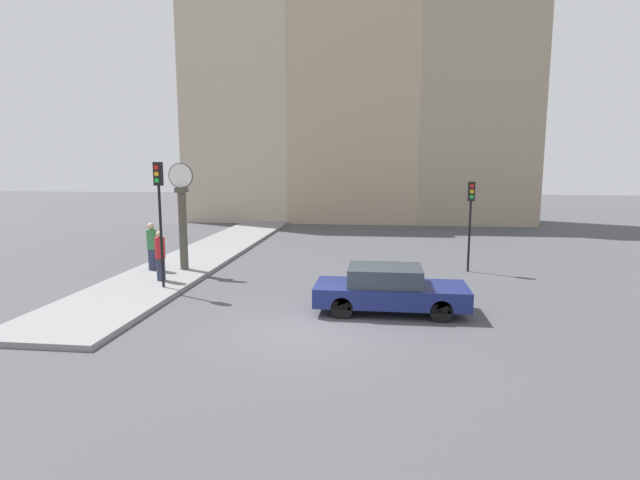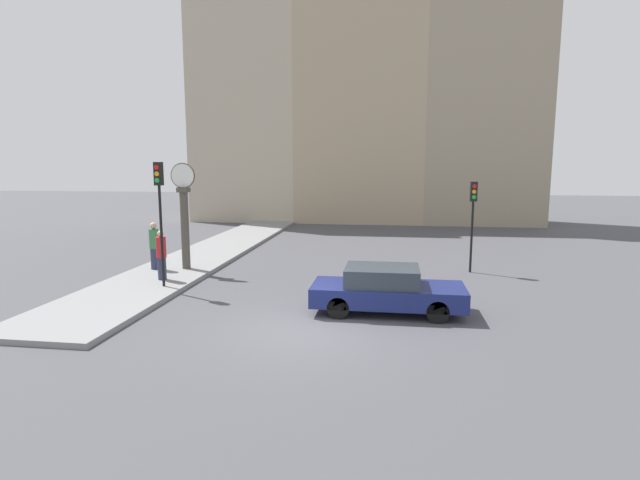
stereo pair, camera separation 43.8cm
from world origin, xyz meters
The scene contains 9 objects.
ground_plane centered at (0.00, 0.00, 0.00)m, with size 120.00×120.00×0.00m, color #47474C.
sidewalk_corner centered at (-6.24, 11.82, 0.08)m, with size 3.18×27.64×0.16m, color gray.
building_row centered at (-0.02, 25.27, 8.54)m, with size 25.11×5.00×18.13m.
sedan_car centered at (2.13, 2.00, 0.67)m, with size 4.35×1.77×1.34m.
traffic_light_near centered at (-5.34, 3.42, 3.11)m, with size 0.26×0.24×4.15m.
traffic_light_far centered at (5.36, 7.92, 2.57)m, with size 0.26×0.24×3.57m.
street_clock centered at (-5.76, 6.30, 2.21)m, with size 0.97×0.41×4.13m.
pedestrian_red_top centered at (-5.84, 4.35, 1.05)m, with size 0.35×0.35×1.76m.
pedestrian_green_hoodie centered at (-6.93, 6.00, 1.09)m, with size 0.37×0.37×1.85m.
Camera 2 is at (2.25, -12.07, 4.25)m, focal length 28.00 mm.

